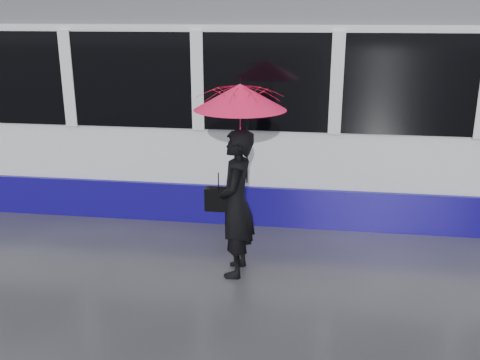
# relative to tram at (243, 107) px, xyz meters

# --- Properties ---
(ground) EXTENTS (90.00, 90.00, 0.00)m
(ground) POSITION_rel_tram_xyz_m (0.32, -2.50, -1.64)
(ground) COLOR #2D2C32
(ground) RESTS_ON ground
(rails) EXTENTS (34.00, 1.51, 0.02)m
(rails) POSITION_rel_tram_xyz_m (0.32, -0.00, -1.63)
(rails) COLOR #3F3D38
(rails) RESTS_ON ground
(tram) EXTENTS (26.00, 2.56, 3.35)m
(tram) POSITION_rel_tram_xyz_m (0.00, 0.00, 0.00)
(tram) COLOR white
(tram) RESTS_ON ground
(woman) EXTENTS (0.44, 0.67, 1.85)m
(woman) POSITION_rel_tram_xyz_m (0.31, -2.85, -0.71)
(woman) COLOR black
(woman) RESTS_ON ground
(umbrella) EXTENTS (1.09, 1.09, 1.25)m
(umbrella) POSITION_rel_tram_xyz_m (0.36, -2.85, 0.39)
(umbrella) COLOR #FF1561
(umbrella) RESTS_ON ground
(handbag) EXTENTS (0.33, 0.14, 0.47)m
(handbag) POSITION_rel_tram_xyz_m (0.09, -2.83, -0.67)
(handbag) COLOR black
(handbag) RESTS_ON ground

